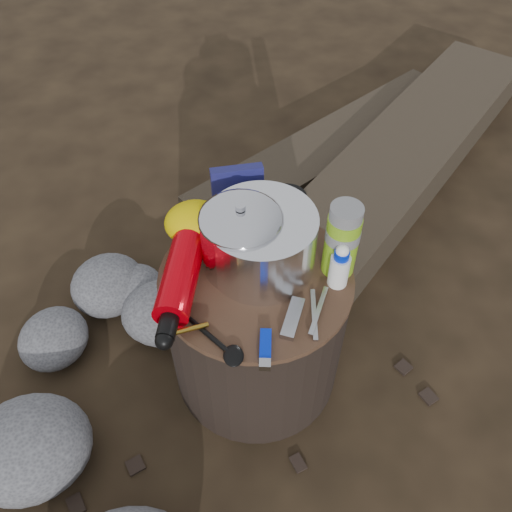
{
  "coord_description": "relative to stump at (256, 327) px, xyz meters",
  "views": [
    {
      "loc": [
        -0.08,
        -0.78,
        1.36
      ],
      "look_at": [
        0.0,
        0.0,
        0.48
      ],
      "focal_mm": 37.69,
      "sensor_mm": 36.0,
      "label": 1
    }
  ],
  "objects": [
    {
      "name": "ground",
      "position": [
        0.0,
        0.0,
        -0.21
      ],
      "size": [
        60.0,
        60.0,
        0.0
      ],
      "primitive_type": "plane",
      "color": "black",
      "rests_on": "ground"
    },
    {
      "name": "stump",
      "position": [
        0.0,
        0.0,
        0.0
      ],
      "size": [
        0.45,
        0.45,
        0.41
      ],
      "primitive_type": "cylinder",
      "color": "black",
      "rests_on": "ground"
    },
    {
      "name": "rock_ring",
      "position": [
        -0.37,
        -0.1,
        -0.11
      ],
      "size": [
        0.45,
        0.97,
        0.19
      ],
      "primitive_type": null,
      "color": "#555559",
      "rests_on": "ground"
    },
    {
      "name": "log_main",
      "position": [
        0.55,
        0.69,
        -0.12
      ],
      "size": [
        1.55,
        1.65,
        0.16
      ],
      "primitive_type": "cube",
      "rotation": [
        0.0,
        0.0,
        -0.74
      ],
      "color": "#352C21",
      "rests_on": "ground"
    },
    {
      "name": "log_small",
      "position": [
        0.39,
        0.91,
        -0.15
      ],
      "size": [
        1.2,
        0.95,
        0.11
      ],
      "primitive_type": "cube",
      "rotation": [
        0.0,
        0.0,
        -0.95
      ],
      "color": "#352C21",
      "rests_on": "ground"
    },
    {
      "name": "foil_windscreen",
      "position": [
        0.02,
        0.04,
        0.28
      ],
      "size": [
        0.25,
        0.25,
        0.15
      ],
      "primitive_type": "cylinder",
      "color": "white",
      "rests_on": "stump"
    },
    {
      "name": "camping_pot",
      "position": [
        -0.03,
        0.04,
        0.29
      ],
      "size": [
        0.18,
        0.18,
        0.18
      ],
      "primitive_type": "cylinder",
      "color": "silver",
      "rests_on": "stump"
    },
    {
      "name": "fuel_bottle",
      "position": [
        -0.17,
        -0.0,
        0.24
      ],
      "size": [
        0.14,
        0.33,
        0.08
      ],
      "primitive_type": null,
      "rotation": [
        0.0,
        0.0,
        -0.2
      ],
      "color": "#C4000A",
      "rests_on": "stump"
    },
    {
      "name": "thermos",
      "position": [
        0.19,
        0.01,
        0.3
      ],
      "size": [
        0.07,
        0.07,
        0.19
      ],
      "primitive_type": "cylinder",
      "color": "#7FB91B",
      "rests_on": "stump"
    },
    {
      "name": "travel_mug",
      "position": [
        0.09,
        0.13,
        0.27
      ],
      "size": [
        0.08,
        0.08,
        0.12
      ],
      "primitive_type": "cylinder",
      "color": "black",
      "rests_on": "stump"
    },
    {
      "name": "stuff_sack",
      "position": [
        -0.13,
        0.14,
        0.26
      ],
      "size": [
        0.15,
        0.12,
        0.1
      ],
      "primitive_type": "ellipsoid",
      "color": "#E4C200",
      "rests_on": "stump"
    },
    {
      "name": "food_pouch",
      "position": [
        -0.02,
        0.19,
        0.28
      ],
      "size": [
        0.13,
        0.04,
        0.16
      ],
      "primitive_type": "cube",
      "rotation": [
        0.0,
        0.0,
        0.08
      ],
      "color": "navy",
      "rests_on": "stump"
    },
    {
      "name": "lighter",
      "position": [
        0.0,
        -0.19,
        0.21
      ],
      "size": [
        0.04,
        0.09,
        0.02
      ],
      "primitive_type": "cube",
      "rotation": [
        0.0,
        0.0,
        -0.14
      ],
      "color": "#0222CC",
      "rests_on": "stump"
    },
    {
      "name": "multitool",
      "position": [
        0.07,
        -0.13,
        0.21
      ],
      "size": [
        0.07,
        0.11,
        0.01
      ],
      "primitive_type": "cube",
      "rotation": [
        0.0,
        0.0,
        -0.39
      ],
      "color": "#A9A9AE",
      "rests_on": "stump"
    },
    {
      "name": "pot_grabber",
      "position": [
        0.11,
        -0.12,
        0.21
      ],
      "size": [
        0.07,
        0.14,
        0.01
      ],
      "primitive_type": null,
      "rotation": [
        0.0,
        0.0,
        -0.28
      ],
      "color": "#A9A9AE",
      "rests_on": "stump"
    },
    {
      "name": "spork",
      "position": [
        -0.12,
        -0.15,
        0.21
      ],
      "size": [
        0.13,
        0.15,
        0.01
      ],
      "primitive_type": null,
      "rotation": [
        0.0,
        0.0,
        0.71
      ],
      "color": "black",
      "rests_on": "stump"
    },
    {
      "name": "squeeze_bottle",
      "position": [
        0.18,
        -0.04,
        0.26
      ],
      "size": [
        0.04,
        0.04,
        0.11
      ],
      "primitive_type": "cylinder",
      "color": "white",
      "rests_on": "stump"
    }
  ]
}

